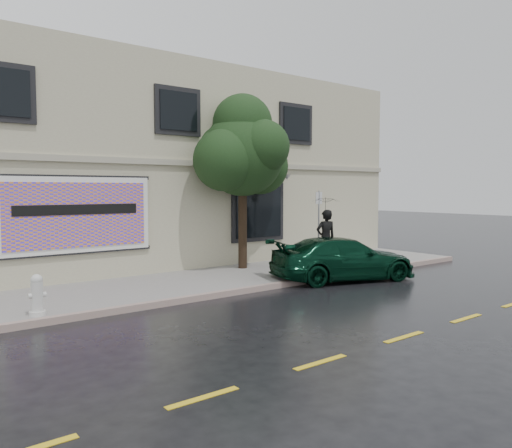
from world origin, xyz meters
TOP-DOWN VIEW (x-y plane):
  - ground at (0.00, 0.00)m, footprint 90.00×90.00m
  - sidewalk at (0.00, 3.25)m, footprint 20.00×3.50m
  - curb at (0.00, 1.50)m, footprint 20.00×0.18m
  - road_marking at (0.00, -3.50)m, footprint 19.00×0.12m
  - building at (0.00, 9.00)m, footprint 20.00×8.12m
  - billboard at (-3.20, 4.92)m, footprint 4.30×0.16m
  - car at (3.53, 1.20)m, footprint 4.88×3.28m
  - pedestrian at (4.27, 2.65)m, footprint 0.80×0.64m
  - umbrella at (4.27, 2.65)m, footprint 1.17×1.17m
  - street_tree at (1.95, 4.20)m, footprint 2.71×2.71m
  - fire_hydrant at (-5.10, 1.83)m, footprint 0.35×0.33m
  - sign_pole at (4.38, 3.10)m, footprint 0.32×0.06m

SIDE VIEW (x-z plane):
  - ground at x=0.00m, z-range 0.00..0.00m
  - road_marking at x=0.00m, z-range 0.00..0.01m
  - sidewalk at x=0.00m, z-range 0.00..0.15m
  - curb at x=0.00m, z-range -0.01..0.15m
  - fire_hydrant at x=-5.10m, z-range 0.14..1.00m
  - car at x=3.53m, z-range 0.00..1.31m
  - pedestrian at x=4.27m, z-range 0.15..2.08m
  - sign_pole at x=4.38m, z-range 0.41..2.96m
  - billboard at x=-3.20m, z-range 0.95..3.15m
  - umbrella at x=4.27m, z-range 2.08..2.77m
  - building at x=0.00m, z-range 0.00..7.00m
  - street_tree at x=1.95m, z-range 1.31..6.41m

